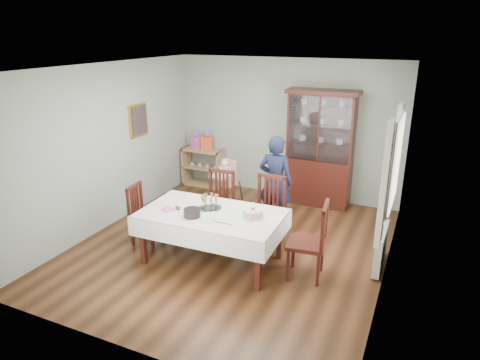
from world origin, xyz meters
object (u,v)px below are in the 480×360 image
Objects in this scene: gift_bag_orange at (207,141)px; champagne_tray at (210,205)px; chair_far_right at (266,224)px; chair_end_right at (307,255)px; sideboard at (203,167)px; chair_far_left at (217,216)px; high_chair at (225,192)px; china_cabinet at (320,147)px; birthday_cake at (253,214)px; chair_end_left at (147,226)px; gift_bag_pink at (196,141)px; dining_table at (212,237)px; woman at (276,182)px.

champagne_tray is at bearing -60.94° from gift_bag_orange.
chair_end_right is at bearing -38.61° from chair_far_right.
sideboard is 2.37m from chair_far_left.
china_cabinet is at bearing 53.09° from high_chair.
high_chair is at bearing 105.16° from chair_far_left.
chair_end_right is (0.54, -2.62, -0.80)m from china_cabinet.
gift_bag_orange is (-2.38, 0.00, -0.14)m from china_cabinet.
chair_far_right reaches higher than chair_far_left.
chair_far_left is 1.04× the size of high_chair.
birthday_cake is at bearing -41.24° from chair_far_left.
chair_far_right is at bearing -21.18° from high_chair.
chair_end_left is (-1.73, -0.74, -0.04)m from chair_far_right.
china_cabinet is 2.31× the size of chair_end_left.
gift_bag_orange is at bearing 137.17° from chair_far_right.
gift_bag_pink reaches higher than chair_far_left.
birthday_cake is at bearing -91.75° from chair_end_right.
chair_far_left is 1.83m from chair_end_right.
china_cabinet is at bearing 56.59° from chair_far_left.
dining_table is 1.79m from high_chair.
chair_end_left is at bearing 179.60° from birthday_cake.
chair_far_left is at bearing -56.70° from high_chair.
chair_far_left is 1.31m from birthday_cake.
high_chair is at bearing -142.58° from china_cabinet.
sideboard is (-2.50, 0.02, -0.72)m from china_cabinet.
woman is (0.77, 0.62, 0.49)m from chair_far_left.
chair_end_left is 2.79m from gift_bag_orange.
high_chair is (-1.04, 0.22, -0.41)m from woman.
chair_end_right is at bearing -39.36° from gift_bag_pink.
chair_end_right is at bearing 6.64° from dining_table.
champagne_tray is 0.68m from birthday_cake.
woman is at bearing 98.29° from chair_far_right.
chair_end_left is 2.93× the size of birthday_cake.
dining_table is 1.37m from chair_end_right.
gift_bag_pink reaches higher than sideboard.
woman is 1.14m from high_chair.
birthday_cake is 0.76× the size of gift_bag_orange.
dining_table is 3.26m from sideboard.
chair_end_right is at bearing -40.94° from sideboard.
chair_end_right is at bearing -41.88° from gift_bag_orange.
birthday_cake is (-0.22, -2.69, -0.30)m from china_cabinet.
dining_table is at bearing -121.29° from chair_far_right.
chair_far_right is at bearing 58.49° from dining_table.
birthday_cake reaches higher than sideboard.
champagne_tray is (-0.51, -1.34, 0.02)m from woman.
birthday_cake is (0.08, -0.75, 0.50)m from chair_far_right.
china_cabinet reaches higher than chair_far_left.
gift_bag_pink is (-0.62, 2.68, 0.68)m from chair_end_left.
dining_table is at bearing -99.66° from chair_end_left.
woman is at bearing 3.55° from high_chair.
woman is (-0.09, 0.62, 0.48)m from chair_far_right.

